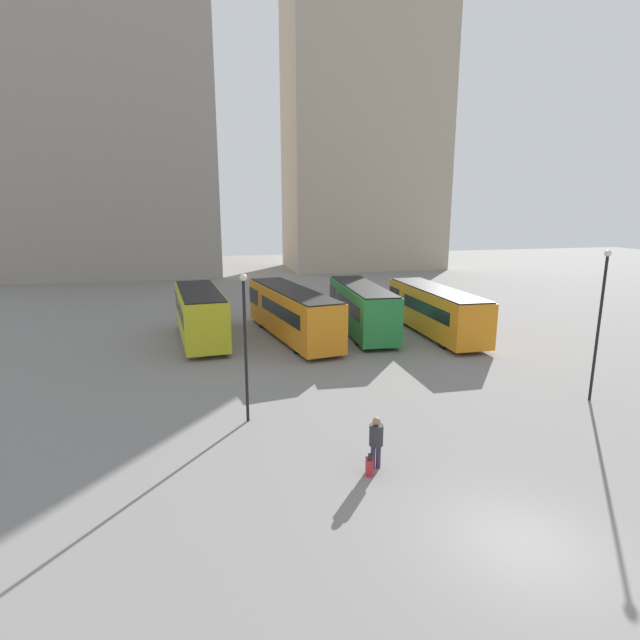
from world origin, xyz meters
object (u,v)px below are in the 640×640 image
(bus_2, at_px, (361,307))
(bus_0, at_px, (200,313))
(suitcase, at_px, (369,467))
(traveler, at_px, (376,438))
(bus_1, at_px, (291,311))
(lamp_post_0, at_px, (245,337))
(bus_3, at_px, (435,309))
(lamp_post_1, at_px, (600,316))

(bus_2, bearing_deg, bus_0, 91.54)
(suitcase, bearing_deg, traveler, -28.94)
(bus_1, bearing_deg, lamp_post_0, 152.55)
(bus_0, relative_size, traveler, 5.20)
(bus_3, distance_m, traveler, 18.90)
(lamp_post_0, bearing_deg, suitcase, -56.53)
(bus_0, height_order, bus_1, bus_0)
(traveler, bearing_deg, lamp_post_0, 51.66)
(bus_2, distance_m, lamp_post_0, 15.78)
(bus_2, distance_m, traveler, 18.32)
(bus_2, relative_size, lamp_post_1, 1.51)
(bus_1, height_order, bus_2, bus_2)
(traveler, relative_size, lamp_post_1, 0.27)
(lamp_post_0, distance_m, lamp_post_1, 15.14)
(traveler, relative_size, lamp_post_0, 0.30)
(bus_0, distance_m, bus_1, 5.85)
(suitcase, xyz_separation_m, lamp_post_0, (-3.37, 5.10, 3.21))
(bus_2, xyz_separation_m, suitcase, (-5.71, -17.89, -1.49))
(bus_0, distance_m, bus_2, 10.71)
(suitcase, bearing_deg, bus_2, -4.29)
(bus_3, bearing_deg, suitcase, 148.66)
(bus_1, xyz_separation_m, traveler, (-0.48, -17.40, -0.70))
(traveler, height_order, lamp_post_0, lamp_post_0)
(bus_0, height_order, lamp_post_1, lamp_post_1)
(lamp_post_1, bearing_deg, suitcase, -162.62)
(bus_1, bearing_deg, bus_0, 75.76)
(traveler, bearing_deg, bus_0, 30.02)
(traveler, xyz_separation_m, lamp_post_1, (11.35, 3.28, 2.81))
(bus_1, distance_m, lamp_post_0, 13.47)
(bus_1, distance_m, suitcase, 17.86)
(bus_0, xyz_separation_m, traveler, (5.34, -17.92, -0.73))
(bus_2, bearing_deg, lamp_post_1, -153.41)
(bus_1, height_order, suitcase, bus_1)
(bus_2, bearing_deg, suitcase, 166.07)
(bus_0, distance_m, traveler, 18.72)
(bus_0, relative_size, bus_2, 0.92)
(bus_0, relative_size, bus_3, 0.85)
(bus_0, bearing_deg, lamp_post_1, -135.95)
(bus_0, distance_m, lamp_post_1, 22.30)
(lamp_post_0, bearing_deg, bus_2, 54.61)
(bus_0, relative_size, lamp_post_0, 1.55)
(lamp_post_1, bearing_deg, bus_3, 95.72)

